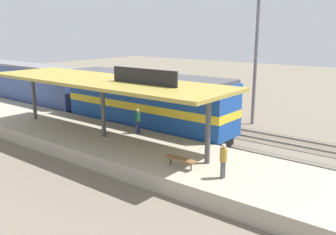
{
  "coord_description": "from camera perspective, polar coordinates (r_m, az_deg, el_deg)",
  "views": [
    {
      "loc": [
        -20.2,
        -17.7,
        7.75
      ],
      "look_at": [
        -1.38,
        -2.82,
        2.0
      ],
      "focal_mm": 39.18,
      "sensor_mm": 36.0,
      "label": 1
    }
  ],
  "objects": [
    {
      "name": "ground_plane",
      "position": [
        29.43,
        -0.23,
        -1.79
      ],
      "size": [
        120.0,
        120.0,
        0.0
      ],
      "primitive_type": "plane",
      "color": "#706656"
    },
    {
      "name": "track_near",
      "position": [
        27.95,
        -2.79,
        -2.57
      ],
      "size": [
        3.2,
        110.0,
        0.16
      ],
      "color": "#5F5649",
      "rests_on": "ground"
    },
    {
      "name": "track_far",
      "position": [
        31.43,
        2.72,
        -0.75
      ],
      "size": [
        3.2,
        110.0,
        0.16
      ],
      "color": "#5F5649",
      "rests_on": "ground"
    },
    {
      "name": "platform",
      "position": [
        24.7,
        -9.84,
        -3.92
      ],
      "size": [
        6.0,
        44.0,
        0.9
      ],
      "primitive_type": "cube",
      "color": "#A89E89",
      "rests_on": "ground"
    },
    {
      "name": "station_canopy",
      "position": [
        23.74,
        -10.09,
        5.49
      ],
      "size": [
        5.2,
        18.0,
        4.7
      ],
      "color": "#47474C",
      "rests_on": "platform"
    },
    {
      "name": "platform_bench",
      "position": [
        18.74,
        1.97,
        -6.52
      ],
      "size": [
        0.44,
        1.7,
        0.5
      ],
      "color": "#333338",
      "rests_on": "platform"
    },
    {
      "name": "locomotive",
      "position": [
        27.63,
        -3.44,
        2.31
      ],
      "size": [
        2.93,
        14.43,
        4.44
      ],
      "color": "#28282D",
      "rests_on": "track_near"
    },
    {
      "name": "passenger_carriage_front",
      "position": [
        41.7,
        -22.32,
        4.98
      ],
      "size": [
        2.9,
        20.0,
        4.24
      ],
      "color": "#28282D",
      "rests_on": "track_near"
    },
    {
      "name": "freight_car",
      "position": [
        32.14,
        0.0,
        3.12
      ],
      "size": [
        2.8,
        12.0,
        3.54
      ],
      "color": "#28282D",
      "rests_on": "track_far"
    },
    {
      "name": "light_mast",
      "position": [
        30.89,
        13.8,
        14.31
      ],
      "size": [
        1.1,
        1.1,
        11.7
      ],
      "color": "slate",
      "rests_on": "ground"
    },
    {
      "name": "person_waiting",
      "position": [
        17.47,
        8.6,
        -6.41
      ],
      "size": [
        0.34,
        0.34,
        1.71
      ],
      "color": "#4C4C51",
      "rests_on": "platform"
    },
    {
      "name": "person_walking",
      "position": [
        24.81,
        -4.76,
        -0.32
      ],
      "size": [
        0.34,
        0.34,
        1.71
      ],
      "color": "navy",
      "rests_on": "platform"
    }
  ]
}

